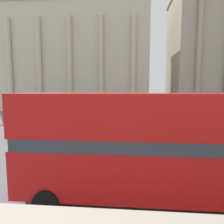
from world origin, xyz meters
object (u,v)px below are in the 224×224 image
traffic_light_near (111,126)px  traffic_light_mid (94,108)px  plaza_building_left (80,61)px  double_decker_bus (160,144)px  car_white (150,117)px  pedestrian_blue (121,117)px

traffic_light_near → traffic_light_mid: traffic_light_mid is taller
plaza_building_left → double_decker_bus: bearing=-71.8°
traffic_light_mid → car_white: traffic_light_mid is taller
traffic_light_near → car_white: traffic_light_near is taller
double_decker_bus → traffic_light_near: (-2.34, 4.56, -0.17)m
traffic_light_mid → pedestrian_blue: traffic_light_mid is taller
car_white → pedestrian_blue: pedestrian_blue is taller
car_white → plaza_building_left: bearing=124.3°
traffic_light_mid → car_white: 10.41m
traffic_light_near → pedestrian_blue: 12.62m
traffic_light_near → traffic_light_mid: bearing=107.5°
traffic_light_near → double_decker_bus: bearing=-62.9°
double_decker_bus → traffic_light_mid: size_ratio=2.75×
plaza_building_left → pedestrian_blue: 26.34m
double_decker_bus → traffic_light_mid: 13.38m
double_decker_bus → pedestrian_blue: double_decker_bus is taller
double_decker_bus → car_white: double_decker_bus is taller
double_decker_bus → traffic_light_near: size_ratio=3.26×
double_decker_bus → plaza_building_left: bearing=109.1°
double_decker_bus → plaza_building_left: plaza_building_left is taller
double_decker_bus → traffic_light_near: 5.13m
double_decker_bus → pedestrian_blue: 17.33m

